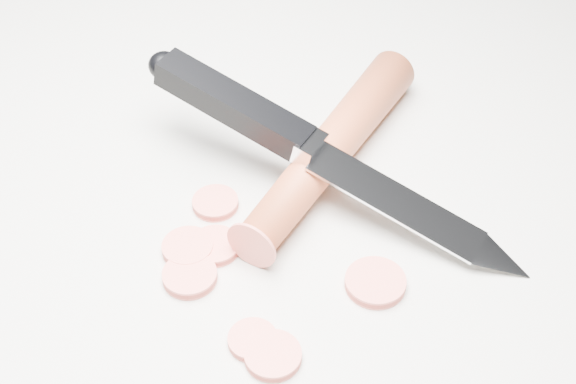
# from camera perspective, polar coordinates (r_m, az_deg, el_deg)

# --- Properties ---
(ground) EXTENTS (2.40, 2.40, 0.00)m
(ground) POSITION_cam_1_polar(r_m,az_deg,el_deg) (0.54, -1.97, -1.97)
(ground) COLOR beige
(ground) RESTS_ON ground
(carrot) EXTENTS (0.09, 0.21, 0.03)m
(carrot) POSITION_cam_1_polar(r_m,az_deg,el_deg) (0.56, 3.06, 3.15)
(carrot) COLOR #B94420
(carrot) RESTS_ON ground
(carrot_slice_0) EXTENTS (0.03, 0.03, 0.01)m
(carrot_slice_0) POSITION_cam_1_polar(r_m,az_deg,el_deg) (0.52, -5.23, -3.85)
(carrot_slice_0) COLOR #F36859
(carrot_slice_0) RESTS_ON ground
(carrot_slice_1) EXTENTS (0.03, 0.03, 0.01)m
(carrot_slice_1) POSITION_cam_1_polar(r_m,az_deg,el_deg) (0.51, -7.00, -5.94)
(carrot_slice_1) COLOR #F36859
(carrot_slice_1) RESTS_ON ground
(carrot_slice_2) EXTENTS (0.03, 0.03, 0.01)m
(carrot_slice_2) POSITION_cam_1_polar(r_m,az_deg,el_deg) (0.55, -5.19, -0.78)
(carrot_slice_2) COLOR #F36859
(carrot_slice_2) RESTS_ON ground
(carrot_slice_3) EXTENTS (0.03, 0.03, 0.01)m
(carrot_slice_3) POSITION_cam_1_polar(r_m,az_deg,el_deg) (0.47, -1.08, -11.56)
(carrot_slice_3) COLOR #F36859
(carrot_slice_3) RESTS_ON ground
(carrot_slice_4) EXTENTS (0.04, 0.04, 0.01)m
(carrot_slice_4) POSITION_cam_1_polar(r_m,az_deg,el_deg) (0.50, 6.23, -6.42)
(carrot_slice_4) COLOR #F36859
(carrot_slice_4) RESTS_ON ground
(carrot_slice_5) EXTENTS (0.03, 0.03, 0.01)m
(carrot_slice_5) POSITION_cam_1_polar(r_m,az_deg,el_deg) (0.52, -7.14, -3.97)
(carrot_slice_5) COLOR #F36859
(carrot_slice_5) RESTS_ON ground
(carrot_slice_6) EXTENTS (0.03, 0.03, 0.01)m
(carrot_slice_6) POSITION_cam_1_polar(r_m,az_deg,el_deg) (0.47, -2.53, -10.47)
(carrot_slice_6) COLOR #F36859
(carrot_slice_6) RESTS_ON ground
(kitchen_knife) EXTENTS (0.29, 0.12, 0.07)m
(kitchen_knife) POSITION_cam_1_polar(r_m,az_deg,el_deg) (0.53, 3.10, 2.60)
(kitchen_knife) COLOR silver
(kitchen_knife) RESTS_ON ground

